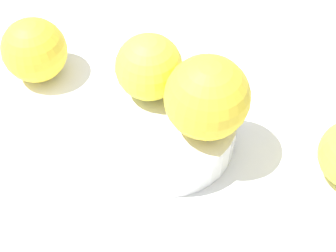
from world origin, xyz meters
TOP-DOWN VIEW (x-y plane):
  - ground_plane at (0.00, 0.00)cm, footprint 110.00×110.00cm
  - fruit_bowl at (0.00, 0.00)cm, footprint 13.31×13.31cm
  - orange_in_bowl_0 at (-2.45, -2.75)cm, footprint 6.44×6.44cm
  - orange_in_bowl_1 at (0.41, 3.61)cm, footprint 7.64×7.64cm
  - orange_loose_0 at (-4.34, -16.91)cm, footprint 7.10×7.10cm

SIDE VIEW (x-z plane):
  - ground_plane at x=0.00cm, z-range -2.00..0.00cm
  - fruit_bowl at x=0.00cm, z-range -0.11..3.89cm
  - orange_loose_0 at x=-4.34cm, z-range 0.00..7.10cm
  - orange_in_bowl_0 at x=-2.45cm, z-range 4.00..10.44cm
  - orange_in_bowl_1 at x=0.41cm, z-range 4.00..11.63cm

